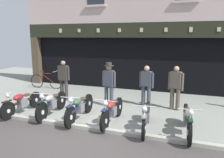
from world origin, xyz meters
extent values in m
cube|color=gray|center=(0.00, 5.00, -0.04)|extent=(23.54, 10.00, 0.08)
cube|color=#A8A797|center=(0.00, 0.08, 0.01)|extent=(23.54, 0.16, 0.18)
cube|color=black|center=(0.00, 7.30, 1.30)|extent=(10.61, 4.00, 2.60)
cube|color=#4C3D2D|center=(-5.55, 5.18, 1.30)|extent=(0.44, 0.36, 2.60)
cube|color=#23282D|center=(0.00, 5.55, 1.43)|extent=(10.15, 0.03, 2.18)
cube|color=black|center=(0.00, 5.12, 2.95)|extent=(11.54, 0.24, 0.70)
cube|color=#C6B789|center=(-3.81, 4.99, 2.95)|extent=(0.14, 0.03, 0.21)
cube|color=#C6B789|center=(-2.70, 4.99, 2.95)|extent=(0.14, 0.03, 0.17)
cube|color=#C6B789|center=(-1.65, 4.99, 2.95)|extent=(0.14, 0.03, 0.19)
cube|color=#C6B789|center=(-0.54, 4.99, 2.95)|extent=(0.14, 0.03, 0.18)
cube|color=#C6B789|center=(0.53, 4.99, 2.95)|extent=(0.14, 0.03, 0.19)
cube|color=#C6B789|center=(1.64, 4.99, 2.95)|extent=(0.14, 0.03, 0.18)
cube|color=#C6B789|center=(2.70, 4.99, 2.95)|extent=(0.14, 0.03, 0.22)
cube|color=#C6B789|center=(3.80, 4.99, 2.95)|extent=(0.14, 0.03, 0.17)
cube|color=#C3ABA5|center=(-1.76, 4.95, 4.12)|extent=(1.10, 0.12, 0.10)
cube|color=#C3ABA5|center=(2.41, 4.95, 4.12)|extent=(1.10, 0.12, 0.10)
cylinder|color=black|center=(-2.70, -0.09, 0.30)|extent=(0.07, 0.60, 0.60)
cylinder|color=silver|center=(-2.70, -0.09, 0.30)|extent=(0.10, 0.13, 0.13)
cylinder|color=black|center=(-2.69, 1.28, 0.30)|extent=(0.08, 0.60, 0.60)
cylinder|color=silver|center=(-2.69, 1.28, 0.30)|extent=(0.11, 0.13, 0.13)
cube|color=black|center=(-2.70, 0.59, 0.42)|extent=(0.08, 1.26, 0.07)
cube|color=slate|center=(-2.70, 0.59, 0.35)|extent=(0.20, 0.32, 0.26)
ellipsoid|color=maroon|center=(-2.70, 0.43, 0.62)|extent=(0.22, 0.46, 0.20)
ellipsoid|color=#38281E|center=(-2.70, 0.84, 0.60)|extent=(0.20, 0.30, 0.10)
cube|color=black|center=(-2.70, -0.09, 0.62)|extent=(0.10, 0.36, 0.04)
sphere|color=silver|center=(-2.70, -0.03, 0.80)|extent=(0.15, 0.15, 0.15)
cylinder|color=silver|center=(-2.70, -0.03, 0.88)|extent=(0.62, 0.03, 0.02)
cylinder|color=silver|center=(-2.70, -0.05, 0.59)|extent=(0.04, 0.26, 0.61)
cylinder|color=black|center=(-1.52, 0.08, 0.33)|extent=(0.14, 0.67, 0.67)
cylinder|color=silver|center=(-1.52, 0.08, 0.33)|extent=(0.12, 0.16, 0.15)
cylinder|color=black|center=(-1.67, 1.44, 0.33)|extent=(0.15, 0.67, 0.67)
cylinder|color=silver|center=(-1.67, 1.44, 0.33)|extent=(0.13, 0.16, 0.15)
cube|color=black|center=(-1.59, 0.76, 0.45)|extent=(0.21, 1.26, 0.07)
cube|color=slate|center=(-1.59, 0.76, 0.38)|extent=(0.23, 0.34, 0.26)
ellipsoid|color=gray|center=(-1.57, 0.59, 0.65)|extent=(0.27, 0.48, 0.20)
ellipsoid|color=#38281E|center=(-1.62, 1.00, 0.63)|extent=(0.23, 0.32, 0.10)
cube|color=black|center=(-1.52, 0.08, 0.69)|extent=(0.14, 0.37, 0.04)
sphere|color=silver|center=(-1.52, 0.14, 0.83)|extent=(0.15, 0.15, 0.15)
cylinder|color=silver|center=(-1.52, 0.14, 0.91)|extent=(0.62, 0.09, 0.02)
cylinder|color=silver|center=(-1.52, 0.12, 0.62)|extent=(0.06, 0.25, 0.62)
cylinder|color=black|center=(-0.47, 0.00, 0.33)|extent=(0.11, 0.67, 0.66)
cylinder|color=silver|center=(-0.47, 0.00, 0.33)|extent=(0.11, 0.15, 0.15)
cylinder|color=black|center=(-0.55, 1.44, 0.33)|extent=(0.12, 0.67, 0.66)
cylinder|color=silver|center=(-0.55, 1.44, 0.33)|extent=(0.12, 0.15, 0.15)
cube|color=#24264A|center=(-0.51, 0.72, 0.45)|extent=(0.15, 1.32, 0.07)
cube|color=slate|center=(-0.51, 0.72, 0.38)|extent=(0.22, 0.33, 0.26)
ellipsoid|color=#2F5134|center=(-0.50, 0.55, 0.65)|extent=(0.25, 0.47, 0.20)
ellipsoid|color=#38281E|center=(-0.53, 0.98, 0.63)|extent=(0.22, 0.31, 0.10)
cube|color=#24264A|center=(-0.47, 0.00, 0.68)|extent=(0.12, 0.37, 0.04)
sphere|color=silver|center=(-0.47, 0.06, 0.83)|extent=(0.15, 0.15, 0.15)
cylinder|color=silver|center=(-0.47, 0.06, 0.91)|extent=(0.62, 0.06, 0.02)
cylinder|color=silver|center=(-0.47, 0.04, 0.62)|extent=(0.05, 0.28, 0.60)
cylinder|color=black|center=(0.60, 0.09, 0.32)|extent=(0.08, 0.64, 0.64)
cylinder|color=silver|center=(0.60, 0.09, 0.32)|extent=(0.10, 0.14, 0.14)
cylinder|color=black|center=(0.58, 1.45, 0.32)|extent=(0.09, 0.64, 0.64)
cylinder|color=silver|center=(0.58, 1.45, 0.32)|extent=(0.11, 0.14, 0.14)
cube|color=navy|center=(0.59, 0.77, 0.44)|extent=(0.09, 1.25, 0.07)
cube|color=slate|center=(0.59, 0.77, 0.37)|extent=(0.20, 0.32, 0.26)
ellipsoid|color=maroon|center=(0.59, 0.60, 0.64)|extent=(0.23, 0.46, 0.20)
ellipsoid|color=#38281E|center=(0.58, 1.01, 0.62)|extent=(0.20, 0.30, 0.10)
cube|color=navy|center=(0.60, 0.09, 0.66)|extent=(0.11, 0.36, 0.04)
sphere|color=silver|center=(0.60, 0.15, 0.82)|extent=(0.15, 0.15, 0.15)
cylinder|color=silver|center=(0.60, 0.15, 0.90)|extent=(0.62, 0.03, 0.02)
cylinder|color=silver|center=(0.60, 0.13, 0.61)|extent=(0.04, 0.28, 0.61)
cylinder|color=black|center=(1.73, -0.02, 0.31)|extent=(0.14, 0.63, 0.63)
cylinder|color=silver|center=(1.73, -0.02, 0.31)|extent=(0.11, 0.15, 0.14)
cylinder|color=black|center=(1.59, 1.33, 0.31)|extent=(0.15, 0.63, 0.63)
cylinder|color=silver|center=(1.59, 1.33, 0.31)|extent=(0.12, 0.15, 0.14)
cube|color=gray|center=(1.66, 0.65, 0.43)|extent=(0.20, 1.25, 0.07)
cube|color=slate|center=(1.66, 0.65, 0.36)|extent=(0.23, 0.34, 0.26)
ellipsoid|color=black|center=(1.68, 0.49, 0.63)|extent=(0.27, 0.48, 0.20)
ellipsoid|color=#38281E|center=(1.63, 0.90, 0.61)|extent=(0.23, 0.32, 0.10)
cube|color=gray|center=(1.73, -0.02, 0.65)|extent=(0.14, 0.37, 0.04)
sphere|color=silver|center=(1.73, 0.04, 0.81)|extent=(0.15, 0.15, 0.15)
cylinder|color=silver|center=(1.73, 0.04, 0.89)|extent=(0.62, 0.09, 0.02)
cylinder|color=silver|center=(1.73, 0.02, 0.60)|extent=(0.07, 0.27, 0.61)
cylinder|color=black|center=(2.86, 0.03, 0.33)|extent=(0.13, 0.67, 0.67)
cylinder|color=silver|center=(2.86, 0.03, 0.33)|extent=(0.11, 0.16, 0.15)
cylinder|color=black|center=(2.73, 1.38, 0.33)|extent=(0.14, 0.67, 0.67)
cylinder|color=silver|center=(2.73, 1.38, 0.33)|extent=(0.12, 0.16, 0.15)
cube|color=#153D25|center=(2.80, 0.71, 0.45)|extent=(0.19, 1.25, 0.07)
cube|color=slate|center=(2.80, 0.71, 0.38)|extent=(0.23, 0.34, 0.26)
ellipsoid|color=gray|center=(2.81, 0.54, 0.65)|extent=(0.26, 0.48, 0.20)
ellipsoid|color=#38281E|center=(2.77, 0.95, 0.63)|extent=(0.23, 0.32, 0.10)
cube|color=#153D25|center=(2.86, 0.03, 0.69)|extent=(0.13, 0.37, 0.04)
sphere|color=silver|center=(2.86, 0.09, 0.83)|extent=(0.15, 0.15, 0.15)
cylinder|color=silver|center=(2.86, 0.09, 0.91)|extent=(0.62, 0.08, 0.02)
cylinder|color=silver|center=(2.86, 0.07, 0.62)|extent=(0.06, 0.28, 0.60)
cylinder|color=#38332D|center=(-2.09, 2.53, 0.44)|extent=(0.15, 0.15, 0.88)
cylinder|color=#38332D|center=(-2.31, 2.53, 0.44)|extent=(0.15, 0.15, 0.88)
cube|color=#38332D|center=(-2.20, 2.53, 1.17)|extent=(0.39, 0.23, 0.62)
cube|color=white|center=(-2.19, 2.64, 1.24)|extent=(0.14, 0.02, 0.35)
cube|color=brown|center=(-2.19, 2.66, 1.23)|extent=(0.05, 0.01, 0.32)
cylinder|color=#38332D|center=(-1.96, 2.52, 1.15)|extent=(0.09, 0.09, 0.56)
cylinder|color=#38332D|center=(-2.43, 2.54, 1.15)|extent=(0.09, 0.09, 0.56)
sphere|color=#9E7A5B|center=(-2.20, 2.53, 1.58)|extent=(0.19, 0.19, 0.19)
cylinder|color=#3D424C|center=(0.00, 2.33, 0.41)|extent=(0.15, 0.15, 0.82)
cylinder|color=#3D424C|center=(-0.22, 2.36, 0.41)|extent=(0.15, 0.15, 0.82)
cube|color=#3D424C|center=(-0.11, 2.35, 1.10)|extent=(0.41, 0.27, 0.61)
cube|color=silver|center=(-0.10, 2.46, 1.17)|extent=(0.14, 0.04, 0.34)
cube|color=brown|center=(-0.09, 2.48, 1.16)|extent=(0.05, 0.02, 0.31)
cylinder|color=#3D424C|center=(0.12, 2.32, 1.07)|extent=(0.09, 0.09, 0.58)
cylinder|color=#3D424C|center=(-0.34, 2.38, 1.07)|extent=(0.09, 0.09, 0.58)
sphere|color=#9E7A5B|center=(-0.11, 2.35, 1.52)|extent=(0.22, 0.22, 0.22)
cylinder|color=#332D28|center=(-0.11, 2.35, 1.58)|extent=(0.37, 0.37, 0.01)
cylinder|color=#332D28|center=(-0.11, 2.35, 1.64)|extent=(0.23, 0.23, 0.12)
cylinder|color=#3D424C|center=(1.34, 2.85, 0.41)|extent=(0.15, 0.15, 0.82)
cylinder|color=#3D424C|center=(1.12, 2.87, 0.41)|extent=(0.15, 0.15, 0.82)
cube|color=#3D424C|center=(1.23, 2.86, 1.08)|extent=(0.40, 0.26, 0.56)
cube|color=silver|center=(1.24, 2.98, 1.15)|extent=(0.14, 0.03, 0.32)
cube|color=brown|center=(1.24, 2.99, 1.14)|extent=(0.05, 0.02, 0.29)
cylinder|color=#3D424C|center=(1.47, 2.84, 1.03)|extent=(0.09, 0.09, 0.59)
cylinder|color=#3D424C|center=(1.00, 2.88, 1.03)|extent=(0.09, 0.09, 0.59)
sphere|color=tan|center=(1.23, 2.86, 1.48)|extent=(0.20, 0.20, 0.20)
cylinder|color=brown|center=(2.42, 2.76, 0.42)|extent=(0.15, 0.15, 0.83)
cylinder|color=brown|center=(2.21, 2.81, 0.42)|extent=(0.15, 0.15, 0.83)
cube|color=brown|center=(2.32, 2.78, 1.12)|extent=(0.42, 0.30, 0.61)
cube|color=silver|center=(2.34, 2.89, 1.19)|extent=(0.14, 0.05, 0.34)
cube|color=maroon|center=(2.35, 2.91, 1.18)|extent=(0.05, 0.02, 0.32)
cylinder|color=brown|center=(2.55, 2.73, 1.06)|extent=(0.09, 0.09, 0.64)
cylinder|color=brown|center=(2.09, 2.83, 1.06)|extent=(0.09, 0.09, 0.64)
sphere|color=tan|center=(2.32, 2.78, 1.53)|extent=(0.19, 0.19, 0.19)
cube|color=beige|center=(-2.11, 5.40, 1.57)|extent=(0.73, 0.02, 1.11)
cube|color=#1E3323|center=(-2.11, 5.39, 2.03)|extent=(0.73, 0.01, 0.20)
cube|color=beige|center=(-3.06, 5.40, 1.65)|extent=(0.81, 0.02, 1.10)
cube|color=#232328|center=(-3.06, 5.39, 2.10)|extent=(0.81, 0.01, 0.20)
torus|color=black|center=(-3.71, 4.18, 0.34)|extent=(0.72, 0.09, 0.72)
torus|color=black|center=(-4.79, 4.09, 0.34)|extent=(0.72, 0.09, 0.72)
cylinder|color=#4C1E19|center=(-4.14, 4.14, 0.52)|extent=(0.66, 0.08, 0.44)
cylinder|color=#4C1E19|center=(-4.25, 4.14, 0.78)|extent=(0.60, 0.08, 0.03)
cylinder|color=#4C1E19|center=(-4.45, 4.12, 0.64)|extent=(0.13, 0.04, 0.52)
ellipsoid|color=#332319|center=(-4.49, 4.12, 0.90)|extent=(0.25, 0.14, 0.06)
cylinder|color=silver|center=(-3.71, 4.18, 0.90)|extent=(0.06, 0.50, 0.02)
camera|label=1|loc=(2.79, -5.49, 2.69)|focal=36.01mm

